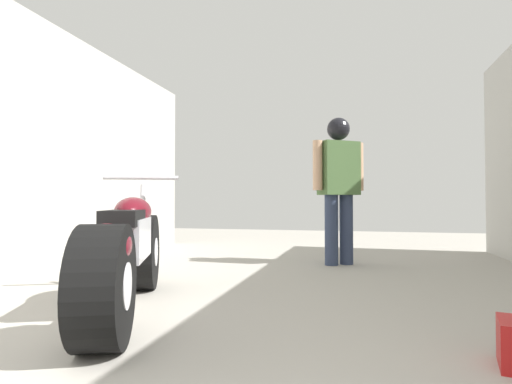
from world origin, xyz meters
TOP-DOWN VIEW (x-y plane):
  - ground_plane at (0.00, 3.16)m, footprint 15.17×15.17m
  - garage_partition_left at (-2.67, 3.16)m, footprint 0.08×6.95m
  - motorcycle_maroon_cruiser at (-0.84, 2.17)m, footprint 1.07×2.07m
  - mechanic_in_blue at (0.48, 4.77)m, footprint 0.65×0.51m

SIDE VIEW (x-z plane):
  - ground_plane at x=0.00m, z-range 0.00..0.00m
  - motorcycle_maroon_cruiser at x=-0.84m, z-range -0.09..0.91m
  - mechanic_in_blue at x=0.48m, z-range 0.18..2.00m
  - garage_partition_left at x=-2.67m, z-range 0.00..2.79m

